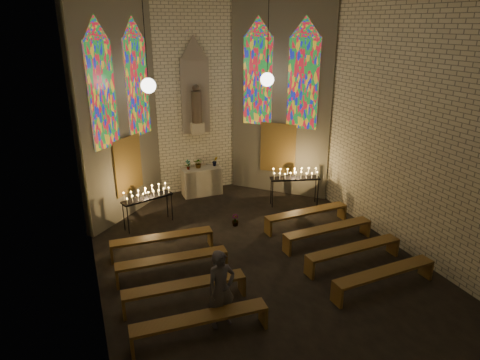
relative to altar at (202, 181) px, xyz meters
name	(u,v)px	position (x,y,z in m)	size (l,w,h in m)	color
floor	(264,269)	(0.00, -5.45, -0.50)	(12.00, 12.00, 0.00)	black
room	(219,102)	(0.00, -2.08, 3.22)	(8.22, 12.43, 7.00)	beige
altar	(202,181)	(0.00, 0.00, 0.00)	(1.40, 0.60, 1.00)	beige
flower_vase_left	(188,165)	(-0.48, 0.02, 0.69)	(0.20, 0.13, 0.37)	#4C723F
flower_vase_center	(199,163)	(-0.07, 0.08, 0.68)	(0.33, 0.28, 0.36)	#4C723F
flower_vase_right	(215,161)	(0.55, 0.09, 0.68)	(0.20, 0.16, 0.36)	#4C723F
aisle_flower_pot	(235,220)	(0.20, -2.86, -0.31)	(0.21, 0.21, 0.37)	#4C723F
votive_stand_left	(147,195)	(-2.27, -1.85, 0.50)	(1.63, 0.84, 1.16)	black
votive_stand_right	(295,176)	(2.68, -2.08, 0.55)	(1.72, 0.83, 1.23)	black
pew_left_0	(162,239)	(-2.23, -3.70, -0.07)	(2.75, 0.52, 0.53)	brown
pew_right_0	(307,214)	(2.23, -3.70, -0.07)	(2.75, 0.52, 0.53)	brown
pew_left_1	(172,261)	(-2.23, -4.90, -0.07)	(2.75, 0.52, 0.53)	brown
pew_right_1	(328,230)	(2.23, -4.90, -0.07)	(2.75, 0.52, 0.53)	brown
pew_left_2	(185,287)	(-2.23, -6.10, -0.07)	(2.75, 0.52, 0.53)	brown
pew_right_2	(354,250)	(2.23, -6.10, -0.07)	(2.75, 0.52, 0.53)	brown
pew_left_3	(200,320)	(-2.23, -7.30, -0.07)	(2.75, 0.52, 0.53)	brown
pew_right_3	(385,274)	(2.23, -7.30, -0.07)	(2.75, 0.52, 0.53)	brown
visitor	(221,289)	(-1.70, -7.05, 0.35)	(0.62, 0.41, 1.70)	#46454E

